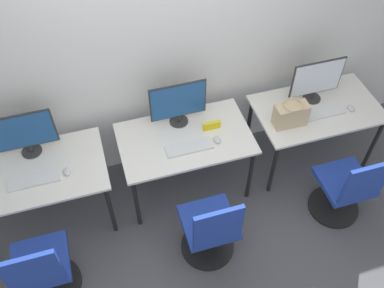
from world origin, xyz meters
The scene contains 19 objects.
ground_plane centered at (0.00, 0.00, 0.00)m, with size 20.00×20.00×0.00m, color #4C4C51.
wall_back centered at (0.00, 0.84, 1.40)m, with size 12.00×0.05×2.80m.
desk_left centered at (-1.32, 0.36, 0.64)m, with size 1.18×0.71×0.71m.
monitor_left centered at (-1.32, 0.59, 0.95)m, with size 0.51×0.17×0.44m.
keyboard_left centered at (-1.32, 0.26, 0.72)m, with size 0.41×0.13×0.02m.
mouse_left centered at (-1.05, 0.27, 0.73)m, with size 0.06×0.09×0.03m.
office_chair_left centered at (-1.38, -0.38, 0.37)m, with size 0.48×0.48×0.90m.
desk_center centered at (0.00, 0.36, 0.64)m, with size 1.18×0.71×0.71m.
monitor_center centered at (0.00, 0.57, 0.95)m, with size 0.51×0.17×0.44m.
keyboard_center centered at (0.00, 0.23, 0.72)m, with size 0.41×0.13×0.02m.
mouse_center centered at (0.26, 0.24, 0.73)m, with size 0.06×0.09×0.03m.
office_chair_center centered at (-0.01, -0.42, 0.37)m, with size 0.48×0.48×0.90m.
desk_right centered at (1.32, 0.36, 0.64)m, with size 1.18×0.71×0.71m.
monitor_right centered at (1.32, 0.49, 0.95)m, with size 0.51×0.17×0.44m.
keyboard_right centered at (1.32, 0.28, 0.72)m, with size 0.41×0.13×0.02m.
mouse_right centered at (1.60, 0.25, 0.73)m, with size 0.06×0.09×0.03m.
office_chair_right centered at (1.29, -0.38, 0.37)m, with size 0.48×0.48×0.90m.
handbag centered at (0.96, 0.25, 0.83)m, with size 0.30×0.18×0.25m.
placard_center centered at (0.26, 0.39, 0.75)m, with size 0.16×0.03×0.08m.
Camera 1 is at (-0.67, -2.09, 3.56)m, focal length 40.00 mm.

